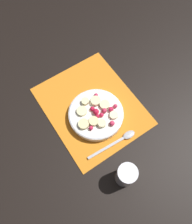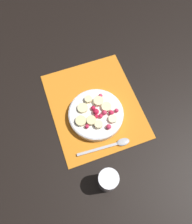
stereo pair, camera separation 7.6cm
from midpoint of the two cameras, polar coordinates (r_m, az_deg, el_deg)
name	(u,v)px [view 1 (the left image)]	position (r m, az deg, el deg)	size (l,w,h in m)	color
ground_plane	(92,106)	(0.82, -3.77, 1.22)	(3.00, 3.00, 0.00)	black
placemat	(92,106)	(0.81, -3.78, 1.31)	(0.39, 0.32, 0.01)	orange
fruit_bowl	(96,114)	(0.78, -2.77, -0.83)	(0.20, 0.20, 0.05)	white
spoon	(121,139)	(0.76, 3.70, -7.48)	(0.03, 0.19, 0.01)	#B2B2B7
drinking_glass	(126,175)	(0.70, 4.61, -16.49)	(0.06, 0.06, 0.10)	white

